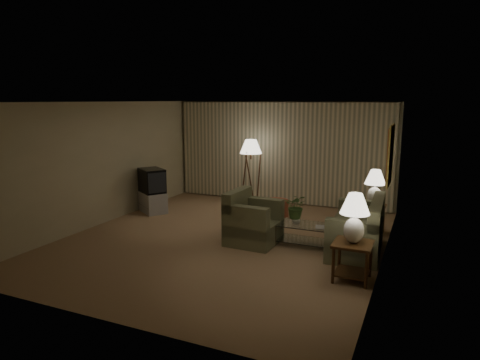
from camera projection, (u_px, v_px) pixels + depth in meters
name	position (u px, v px, depth m)	size (l,w,h in m)	color
ground	(225.00, 239.00, 8.55)	(7.00, 7.00, 0.00)	#9E7857
room_shell	(254.00, 145.00, 9.57)	(6.04, 7.02, 2.72)	beige
sofa	(356.00, 231.00, 7.81)	(1.82, 1.03, 0.77)	#6E6F4E
armchair	(254.00, 223.00, 8.26)	(1.03, 0.98, 0.80)	#6E6F4E
side_table_near	(353.00, 254.00, 6.53)	(0.58, 0.58, 0.60)	#331C0D
side_table_far	(373.00, 214.00, 8.88)	(0.49, 0.41, 0.60)	#331C0D
table_lamp_near	(355.00, 214.00, 6.42)	(0.45, 0.45, 0.77)	silver
table_lamp_far	(375.00, 184.00, 8.76)	(0.43, 0.43, 0.74)	silver
coffee_table	(304.00, 231.00, 8.12)	(1.12, 0.61, 0.41)	silver
tv_cabinet	(153.00, 202.00, 10.57)	(0.92, 0.84, 0.50)	#B0B0B3
crt_tv	(152.00, 180.00, 10.47)	(0.84, 0.78, 0.58)	black
floor_lamp	(251.00, 172.00, 11.05)	(0.56, 0.56, 1.74)	#331C0D
ottoman	(276.00, 208.00, 10.24)	(0.58, 0.58, 0.39)	#9C5034
vase	(296.00, 219.00, 8.14)	(0.16, 0.16, 0.16)	white
flowers	(297.00, 203.00, 8.08)	(0.43, 0.37, 0.48)	#44692E
book	(315.00, 227.00, 7.91)	(0.18, 0.25, 0.02)	olive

